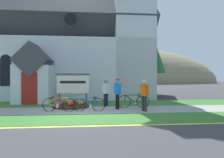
% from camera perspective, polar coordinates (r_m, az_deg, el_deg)
% --- Properties ---
extents(ground, '(140.00, 140.00, 0.00)m').
position_cam_1_polar(ground, '(12.19, -8.37, -7.85)').
color(ground, '#3D3D3F').
extents(sidewalk_slab, '(32.00, 2.15, 0.01)m').
position_cam_1_polar(sidewalk_slab, '(9.96, -16.49, -9.67)').
color(sidewalk_slab, '#99968E').
rests_on(sidewalk_slab, ground).
extents(grass_verge, '(32.00, 2.00, 0.01)m').
position_cam_1_polar(grass_verge, '(7.98, -19.58, -12.19)').
color(grass_verge, '#38722D').
rests_on(grass_verge, ground).
extents(church_lawn, '(24.00, 2.80, 0.01)m').
position_cam_1_polar(church_lawn, '(12.36, -14.14, -7.72)').
color(church_lawn, '#38722D').
rests_on(church_lawn, ground).
extents(curb_paint_stripe, '(28.00, 0.16, 0.01)m').
position_cam_1_polar(curb_paint_stripe, '(6.91, -22.10, -14.18)').
color(curb_paint_stripe, yellow).
rests_on(curb_paint_stripe, ground).
extents(church_building, '(13.79, 10.26, 13.27)m').
position_cam_1_polar(church_building, '(17.66, -9.53, 10.04)').
color(church_building, silver).
rests_on(church_building, ground).
extents(church_sign, '(2.15, 0.25, 2.02)m').
position_cam_1_polar(church_sign, '(11.50, -12.48, -1.69)').
color(church_sign, '#474C56').
rests_on(church_sign, ground).
extents(flower_bed, '(2.28, 2.28, 0.34)m').
position_cam_1_polar(flower_bed, '(11.07, -12.95, -8.25)').
color(flower_bed, '#382319').
rests_on(flower_bed, ground).
extents(bicycle_red, '(1.75, 0.23, 0.77)m').
position_cam_1_polar(bicycle_red, '(9.61, -16.71, -7.84)').
color(bicycle_red, black).
rests_on(bicycle_red, ground).
extents(bicycle_green, '(1.70, 0.17, 0.78)m').
position_cam_1_polar(bicycle_green, '(9.37, -7.38, -8.07)').
color(bicycle_green, black).
rests_on(bicycle_green, ground).
extents(bicycle_silver, '(1.82, 0.26, 0.82)m').
position_cam_1_polar(bicycle_silver, '(10.40, 7.00, -7.10)').
color(bicycle_silver, black).
rests_on(bicycle_silver, ground).
extents(cyclist_in_orange_jersey, '(0.34, 0.76, 1.71)m').
position_cam_1_polar(cyclist_in_orange_jersey, '(9.83, 1.74, -3.92)').
color(cyclist_in_orange_jersey, black).
rests_on(cyclist_in_orange_jersey, ground).
extents(cyclist_in_white_jersey, '(0.37, 0.73, 1.63)m').
position_cam_1_polar(cyclist_in_white_jersey, '(9.38, 10.37, -4.49)').
color(cyclist_in_white_jersey, '#2D2D33').
rests_on(cyclist_in_white_jersey, ground).
extents(cyclist_in_blue_jersey, '(0.47, 0.53, 1.58)m').
position_cam_1_polar(cyclist_in_blue_jersey, '(10.85, -2.00, -4.00)').
color(cyclist_in_blue_jersey, '#191E38').
rests_on(cyclist_in_blue_jersey, ground).
extents(roadside_conifer, '(3.38, 3.38, 7.08)m').
position_cam_1_polar(roadside_conifer, '(19.17, 11.93, 9.07)').
color(roadside_conifer, '#4C3823').
rests_on(roadside_conifer, ground).
extents(distant_hill, '(73.48, 46.38, 26.46)m').
position_cam_1_polar(distant_hill, '(68.92, 2.33, -1.13)').
color(distant_hill, '#847A5B').
rests_on(distant_hill, ground).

